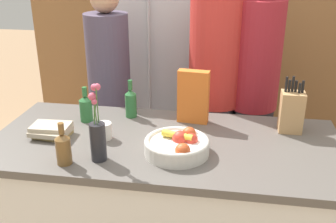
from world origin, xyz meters
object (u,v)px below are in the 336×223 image
object	(u,v)px
knife_block	(291,111)
person_in_red_tee	(254,85)
refrigerator	(165,57)
bottle_vinegar	(86,108)
book_stack	(51,130)
person_at_sink	(110,88)
cereal_box	(193,97)
flower_vase	(98,136)
bottle_oil	(63,148)
person_in_blue	(215,82)
bottle_wine	(131,102)
coffee_mug	(103,131)
fruit_bowl	(178,145)

from	to	relation	value
knife_block	person_in_red_tee	xyz separation A→B (m)	(-0.18, 0.48, -0.02)
refrigerator	bottle_vinegar	size ratio (longest dim) A/B	9.56
book_stack	bottle_vinegar	world-z (taller)	bottle_vinegar
book_stack	person_at_sink	bearing A→B (deg)	82.94
person_at_sink	person_in_red_tee	size ratio (longest dim) A/B	0.93
cereal_box	bottle_vinegar	bearing A→B (deg)	-171.70
flower_vase	bottle_oil	xyz separation A→B (m)	(-0.14, -0.06, -0.04)
bottle_oil	person_in_blue	bearing A→B (deg)	57.64
bottle_vinegar	bottle_wine	distance (m)	0.26
knife_block	cereal_box	world-z (taller)	knife_block
refrigerator	person_at_sink	world-z (taller)	refrigerator
book_stack	cereal_box	bearing A→B (deg)	23.51
person_in_blue	knife_block	bearing A→B (deg)	-27.88
coffee_mug	person_at_sink	xyz separation A→B (m)	(-0.19, 0.72, -0.02)
coffee_mug	bottle_oil	world-z (taller)	bottle_oil
book_stack	bottle_oil	bearing A→B (deg)	-54.89
person_in_red_tee	knife_block	bearing A→B (deg)	-83.51
bottle_vinegar	person_at_sink	distance (m)	0.51
bottle_oil	bottle_vinegar	xyz separation A→B (m)	(-0.07, 0.48, 0.00)
cereal_box	person_at_sink	size ratio (longest dim) A/B	0.19
flower_vase	bottle_wine	world-z (taller)	flower_vase
book_stack	person_in_blue	xyz separation A→B (m)	(0.81, 0.74, 0.07)
fruit_bowl	cereal_box	xyz separation A→B (m)	(0.03, 0.39, 0.10)
knife_block	bottle_oil	world-z (taller)	knife_block
knife_block	bottle_oil	size ratio (longest dim) A/B	1.51
book_stack	bottle_wine	xyz separation A→B (m)	(0.35, 0.32, 0.06)
bottle_oil	coffee_mug	bearing A→B (deg)	70.10
refrigerator	knife_block	xyz separation A→B (m)	(0.87, -1.08, 0.02)
fruit_bowl	person_in_red_tee	distance (m)	0.92
coffee_mug	person_in_red_tee	xyz separation A→B (m)	(0.78, 0.74, 0.05)
knife_block	person_in_blue	size ratio (longest dim) A/B	0.17
bottle_vinegar	bottle_oil	bearing A→B (deg)	-81.71
refrigerator	person_in_blue	bearing A→B (deg)	-54.37
bottle_wine	person_at_sink	bearing A→B (deg)	122.16
refrigerator	cereal_box	distance (m)	1.10
person_in_blue	flower_vase	bearing A→B (deg)	-97.63
bottle_wine	book_stack	bearing A→B (deg)	-136.96
flower_vase	coffee_mug	bearing A→B (deg)	102.26
refrigerator	bottle_oil	distance (m)	1.62
fruit_bowl	bottle_vinegar	bearing A→B (deg)	152.02
refrigerator	person_in_blue	size ratio (longest dim) A/B	1.11
person_in_red_tee	person_in_blue	bearing A→B (deg)	168.91
coffee_mug	book_stack	world-z (taller)	coffee_mug
fruit_bowl	cereal_box	distance (m)	0.40
flower_vase	bottle_vinegar	xyz separation A→B (m)	(-0.21, 0.42, -0.04)
bottle_wine	person_at_sink	xyz separation A→B (m)	(-0.26, 0.41, -0.06)
fruit_bowl	bottle_vinegar	size ratio (longest dim) A/B	1.53
coffee_mug	book_stack	xyz separation A→B (m)	(-0.28, -0.01, -0.01)
flower_vase	coffee_mug	xyz separation A→B (m)	(-0.05, 0.21, -0.08)
cereal_box	bottle_wine	bearing A→B (deg)	177.63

